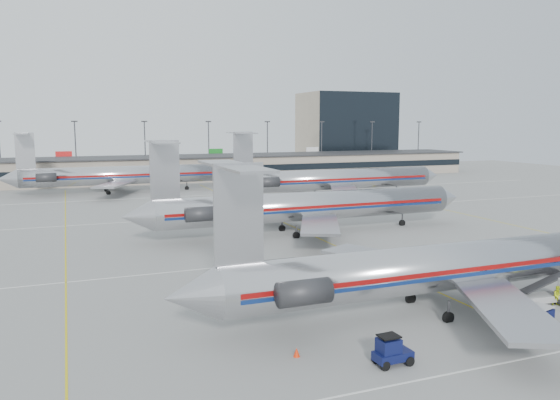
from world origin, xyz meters
name	(u,v)px	position (x,y,z in m)	size (l,w,h in m)	color
ground	(406,277)	(0.00, 0.00, 0.00)	(260.00, 260.00, 0.00)	gray
apron_markings	(354,254)	(0.00, 10.00, 0.01)	(160.00, 0.15, 0.02)	silver
terminal	(188,168)	(0.00, 97.97, 3.16)	(162.00, 17.00, 6.25)	gray
light_mast_row	(178,145)	(0.00, 112.00, 8.58)	(163.60, 0.40, 15.28)	#38383D
distant_building	(346,130)	(62.00, 128.00, 12.50)	(30.00, 20.00, 25.00)	tan
jet_foreground	(451,266)	(-1.88, -8.73, 3.49)	(45.99, 27.08, 12.04)	#B9B9BE
jet_second_row	(304,206)	(-0.52, 22.80, 3.66)	(48.24, 28.40, 12.63)	#B9B9BE
jet_third_row	(331,179)	(18.12, 51.90, 3.82)	(48.09, 29.58, 13.15)	#B9B9BE
jet_back_row	(117,175)	(-19.59, 76.64, 3.74)	(47.07, 28.95, 12.87)	#B9B9BE
tug_left	(391,351)	(-11.78, -15.74, 0.87)	(2.38, 1.26, 1.90)	#0A0F39
cart_inner	(538,314)	(2.19, -13.54, 0.63)	(2.39, 1.92, 1.19)	#0A0F39
belt_loader	(538,296)	(5.51, -10.36, 0.64)	(4.58, 1.67, 2.39)	#A0A0A0
ramp_worker_near	(519,302)	(2.64, -11.30, 0.83)	(0.61, 0.40, 1.66)	#CEE615
ramp_worker_far	(558,296)	(6.69, -11.23, 0.80)	(0.78, 0.61, 1.60)	#CAE115
cone_left	(297,352)	(-16.59, -12.56, 0.29)	(0.42, 0.42, 0.58)	red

